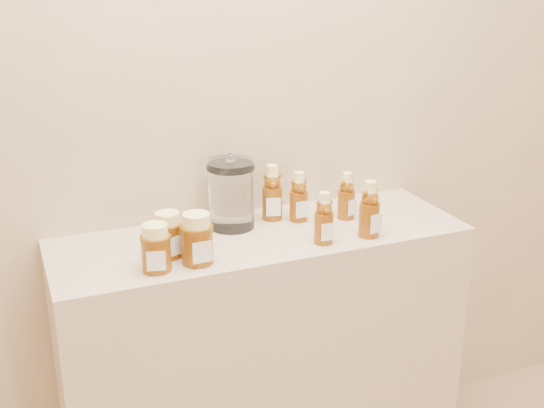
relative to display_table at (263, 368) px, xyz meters
name	(u,v)px	position (x,y,z in m)	size (l,w,h in m)	color
wall_back	(236,67)	(0.00, 0.20, 0.90)	(3.50, 0.02, 2.70)	tan
display_table	(263,368)	(0.00, 0.00, 0.00)	(1.20, 0.40, 0.90)	tan
bear_bottle_back_left	(272,189)	(0.08, 0.10, 0.55)	(0.07, 0.07, 0.19)	#653007
bear_bottle_back_mid	(299,193)	(0.14, 0.06, 0.54)	(0.06, 0.06, 0.17)	#653007
bear_bottle_back_right	(347,193)	(0.29, 0.02, 0.53)	(0.06, 0.06, 0.16)	#653007
bear_bottle_front_left	(324,215)	(0.14, -0.12, 0.53)	(0.06, 0.06, 0.17)	#653007
bear_bottle_front_right	(370,205)	(0.28, -0.13, 0.54)	(0.06, 0.06, 0.19)	#653007
honey_jar_left	(156,248)	(-0.33, -0.12, 0.51)	(0.08, 0.08, 0.12)	#653007
honey_jar_back	(168,234)	(-0.28, -0.05, 0.51)	(0.08, 0.08, 0.12)	#653007
honey_jar_front	(197,238)	(-0.23, -0.12, 0.52)	(0.09, 0.09, 0.14)	#653007
glass_canister	(231,192)	(-0.06, 0.09, 0.56)	(0.14, 0.14, 0.22)	white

